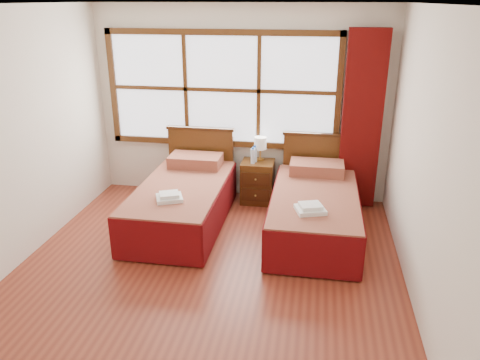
# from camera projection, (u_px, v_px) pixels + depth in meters

# --- Properties ---
(floor) EXTENTS (4.50, 4.50, 0.00)m
(floor) POSITION_uv_depth(u_px,v_px,m) (204.00, 278.00, 4.74)
(floor) COLOR brown
(floor) RESTS_ON ground
(ceiling) EXTENTS (4.50, 4.50, 0.00)m
(ceiling) POSITION_uv_depth(u_px,v_px,m) (196.00, 4.00, 3.80)
(ceiling) COLOR white
(ceiling) RESTS_ON wall_back
(wall_back) EXTENTS (4.00, 0.00, 4.00)m
(wall_back) POSITION_uv_depth(u_px,v_px,m) (241.00, 105.00, 6.34)
(wall_back) COLOR silver
(wall_back) RESTS_ON floor
(wall_left) EXTENTS (0.00, 4.50, 4.50)m
(wall_left) POSITION_uv_depth(u_px,v_px,m) (2.00, 145.00, 4.58)
(wall_left) COLOR silver
(wall_left) RESTS_ON floor
(wall_right) EXTENTS (0.00, 4.50, 4.50)m
(wall_right) POSITION_uv_depth(u_px,v_px,m) (430.00, 168.00, 3.96)
(wall_right) COLOR silver
(wall_right) RESTS_ON floor
(window) EXTENTS (3.16, 0.06, 1.56)m
(window) POSITION_uv_depth(u_px,v_px,m) (222.00, 90.00, 6.27)
(window) COLOR white
(window) RESTS_ON wall_back
(curtain) EXTENTS (0.50, 0.16, 2.30)m
(curtain) POSITION_uv_depth(u_px,v_px,m) (362.00, 121.00, 6.01)
(curtain) COLOR #5A0A09
(curtain) RESTS_ON wall_back
(bed_left) EXTENTS (1.02, 2.04, 0.99)m
(bed_left) POSITION_uv_depth(u_px,v_px,m) (183.00, 200.00, 5.82)
(bed_left) COLOR #3A1E0C
(bed_left) RESTS_ON floor
(bed_right) EXTENTS (1.01, 2.03, 0.98)m
(bed_right) POSITION_uv_depth(u_px,v_px,m) (314.00, 209.00, 5.57)
(bed_right) COLOR #3A1E0C
(bed_right) RESTS_ON floor
(nightstand) EXTENTS (0.44, 0.43, 0.58)m
(nightstand) POSITION_uv_depth(u_px,v_px,m) (258.00, 182.00, 6.43)
(nightstand) COLOR #4E2C11
(nightstand) RESTS_ON floor
(towels_left) EXTENTS (0.36, 0.34, 0.08)m
(towels_left) POSITION_uv_depth(u_px,v_px,m) (169.00, 197.00, 5.24)
(towels_left) COLOR white
(towels_left) RESTS_ON bed_left
(towels_right) EXTENTS (0.36, 0.34, 0.09)m
(towels_right) POSITION_uv_depth(u_px,v_px,m) (310.00, 208.00, 4.97)
(towels_right) COLOR white
(towels_right) RESTS_ON bed_right
(lamp) EXTENTS (0.17, 0.17, 0.32)m
(lamp) POSITION_uv_depth(u_px,v_px,m) (260.00, 144.00, 6.32)
(lamp) COLOR gold
(lamp) RESTS_ON nightstand
(bottle_near) EXTENTS (0.06, 0.06, 0.23)m
(bottle_near) POSITION_uv_depth(u_px,v_px,m) (255.00, 154.00, 6.29)
(bottle_near) COLOR #C0DAF7
(bottle_near) RESTS_ON nightstand
(bottle_far) EXTENTS (0.06, 0.06, 0.23)m
(bottle_far) POSITION_uv_depth(u_px,v_px,m) (253.00, 156.00, 6.22)
(bottle_far) COLOR #C0DAF7
(bottle_far) RESTS_ON nightstand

